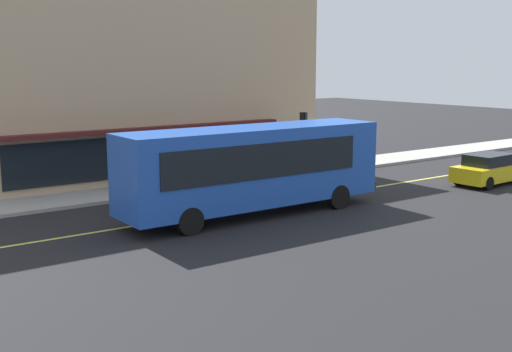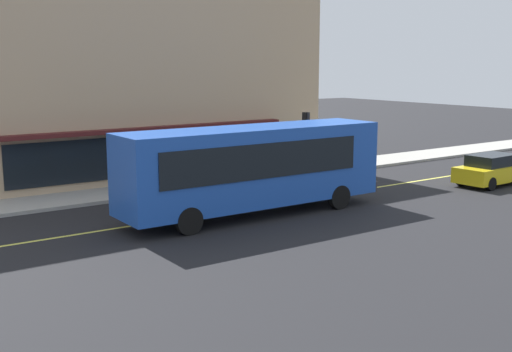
# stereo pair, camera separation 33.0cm
# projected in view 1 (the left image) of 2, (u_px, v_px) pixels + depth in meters

# --- Properties ---
(ground) EXTENTS (120.00, 120.00, 0.00)m
(ground) POSITION_uv_depth(u_px,v_px,m) (270.00, 204.00, 27.26)
(ground) COLOR black
(sidewalk) EXTENTS (80.00, 2.85, 0.15)m
(sidewalk) POSITION_uv_depth(u_px,v_px,m) (203.00, 183.00, 31.64)
(sidewalk) COLOR #9E9B93
(sidewalk) RESTS_ON ground
(lane_centre_stripe) EXTENTS (36.00, 0.16, 0.01)m
(lane_centre_stripe) POSITION_uv_depth(u_px,v_px,m) (270.00, 204.00, 27.26)
(lane_centre_stripe) COLOR #D8D14C
(lane_centre_stripe) RESTS_ON ground
(storefront_building) EXTENTS (22.23, 9.30, 10.61)m
(storefront_building) POSITION_uv_depth(u_px,v_px,m) (104.00, 75.00, 33.84)
(storefront_building) COLOR tan
(storefront_building) RESTS_ON ground
(bus) EXTENTS (11.15, 2.67, 3.50)m
(bus) POSITION_uv_depth(u_px,v_px,m) (254.00, 166.00, 24.97)
(bus) COLOR #1E4CAD
(bus) RESTS_ON ground
(traffic_light) EXTENTS (0.30, 0.52, 3.20)m
(traffic_light) POSITION_uv_depth(u_px,v_px,m) (304.00, 128.00, 34.13)
(traffic_light) COLOR #2D2D33
(traffic_light) RESTS_ON sidewalk
(car_yellow) EXTENTS (4.37, 2.00, 1.52)m
(car_yellow) POSITION_uv_depth(u_px,v_px,m) (490.00, 169.00, 31.61)
(car_yellow) COLOR yellow
(car_yellow) RESTS_ON ground
(pedestrian_by_curb) EXTENTS (0.34, 0.34, 1.81)m
(pedestrian_by_curb) POSITION_uv_depth(u_px,v_px,m) (142.00, 167.00, 29.26)
(pedestrian_by_curb) COLOR black
(pedestrian_by_curb) RESTS_ON sidewalk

